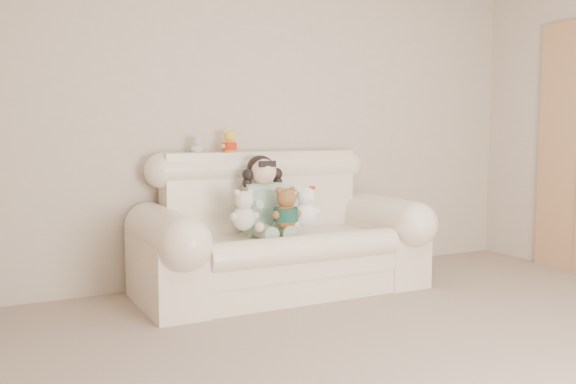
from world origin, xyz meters
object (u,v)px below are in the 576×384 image
Objects in this scene: seated_child at (263,195)px; sofa at (282,223)px; brown_teddy at (286,204)px; white_cat at (305,202)px; cream_teddy at (244,206)px.

sofa is at bearing -31.11° from seated_child.
brown_teddy is (0.06, -0.25, -0.05)m from seated_child.
brown_teddy is at bearing -72.27° from seated_child.
brown_teddy is at bearing -107.62° from sofa.
sofa is 6.02× the size of white_cat.
white_cat is (0.17, 0.04, 0.00)m from brown_teddy.
white_cat reaches higher than cream_teddy.
seated_child is (-0.11, 0.08, 0.20)m from sofa.
sofa is 0.39m from cream_teddy.
seated_child is at bearing 155.56° from white_cat.
seated_child is 1.72× the size of brown_teddy.
sofa reaches higher than brown_teddy.
sofa is 6.25× the size of cream_teddy.
sofa is 0.24m from brown_teddy.
cream_teddy is at bearing -138.70° from seated_child.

